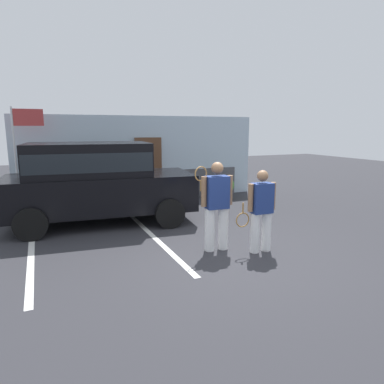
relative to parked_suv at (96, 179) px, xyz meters
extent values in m
plane|color=#2D2D33|center=(1.95, -3.32, -1.15)|extent=(40.00, 40.00, 0.00)
cube|color=silver|center=(-1.54, -1.82, -1.14)|extent=(0.12, 4.40, 0.01)
cube|color=silver|center=(0.96, -1.82, -1.14)|extent=(0.12, 4.40, 0.01)
cube|color=silver|center=(1.95, 2.42, 0.26)|extent=(8.04, 0.30, 2.80)
cube|color=#4C4C51|center=(1.95, 2.22, -0.65)|extent=(6.75, 0.10, 0.98)
cube|color=brown|center=(2.04, 2.20, -0.10)|extent=(0.90, 0.06, 2.10)
cube|color=black|center=(0.11, -0.01, -0.35)|extent=(4.78, 2.38, 0.90)
cube|color=black|center=(-0.14, 0.02, 0.50)|extent=(3.07, 2.06, 0.80)
cube|color=black|center=(-0.14, 0.02, 0.48)|extent=(3.02, 2.08, 0.44)
cylinder|color=black|center=(1.75, 0.77, -0.79)|extent=(0.74, 0.34, 0.72)
cylinder|color=black|center=(1.55, -1.12, -0.79)|extent=(0.74, 0.34, 0.72)
cylinder|color=black|center=(-1.33, 1.10, -0.79)|extent=(0.74, 0.34, 0.72)
cylinder|color=black|center=(-1.54, -0.79, -0.79)|extent=(0.74, 0.34, 0.72)
cylinder|color=white|center=(2.01, -2.97, -0.72)|extent=(0.20, 0.20, 0.86)
cylinder|color=white|center=(1.72, -2.94, -0.72)|extent=(0.20, 0.20, 0.86)
cube|color=navy|center=(1.86, -2.95, 0.03)|extent=(0.46, 0.31, 0.64)
sphere|color=#8C6647|center=(1.86, -2.95, 0.50)|extent=(0.24, 0.24, 0.24)
cylinder|color=#8C6647|center=(2.13, -2.98, 0.06)|extent=(0.11, 0.11, 0.58)
cylinder|color=#8C6647|center=(1.59, -2.93, 0.06)|extent=(0.11, 0.11, 0.58)
torus|color=olive|center=(1.55, -2.88, 0.40)|extent=(0.29, 0.09, 0.29)
cylinder|color=olive|center=(1.55, -2.88, 0.16)|extent=(0.03, 0.03, 0.20)
cylinder|color=white|center=(2.74, -3.40, -0.75)|extent=(0.18, 0.18, 0.79)
cylinder|color=white|center=(2.48, -3.39, -0.75)|extent=(0.18, 0.18, 0.79)
cube|color=navy|center=(2.61, -3.39, -0.07)|extent=(0.41, 0.27, 0.58)
sphere|color=#8C6647|center=(2.61, -3.39, 0.37)|extent=(0.22, 0.22, 0.22)
cylinder|color=#8C6647|center=(2.86, -3.40, -0.04)|extent=(0.10, 0.10, 0.53)
cylinder|color=#8C6647|center=(2.36, -3.38, -0.04)|extent=(0.10, 0.10, 0.53)
torus|color=olive|center=(2.23, -3.33, -0.48)|extent=(0.37, 0.04, 0.37)
cylinder|color=olive|center=(2.23, -3.33, -0.24)|extent=(0.03, 0.03, 0.20)
cylinder|color=#9E5638|center=(4.49, 1.36, -1.03)|extent=(0.39, 0.39, 0.24)
sphere|color=#4C8C38|center=(4.49, 1.36, -0.65)|extent=(0.60, 0.60, 0.60)
cylinder|color=silver|center=(-1.85, 1.69, 0.34)|extent=(0.05, 0.05, 2.96)
cube|color=#B23838|center=(-1.45, 1.69, 1.54)|extent=(0.75, 0.02, 0.45)
camera|label=1|loc=(-1.26, -8.79, 1.27)|focal=32.23mm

